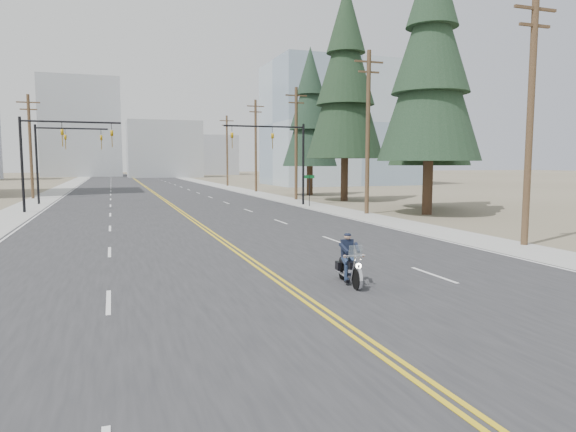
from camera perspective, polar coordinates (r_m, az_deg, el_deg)
The scene contains 24 objects.
ground_plane at distance 11.65m, azimuth 6.63°, elevation -12.43°, with size 400.00×400.00×0.00m, color #776D56.
road at distance 80.19m, azimuth -15.51°, elevation 3.11°, with size 20.00×200.00×0.01m, color #303033.
sidewalk_left at distance 80.32m, azimuth -23.73°, elevation 2.83°, with size 3.00×200.00×0.01m, color #A5A5A0.
sidewalk_right at distance 81.69m, azimuth -7.42°, elevation 3.32°, with size 3.00×200.00×0.01m, color #A5A5A0.
traffic_mast_left at distance 42.19m, azimuth -24.81°, elevation 7.13°, with size 7.10×0.26×7.00m.
traffic_mast_right at distance 44.18m, azimuth -0.77°, elevation 7.59°, with size 7.10×0.26×7.00m.
traffic_mast_far at distance 50.18m, azimuth -24.27°, elevation 6.80°, with size 6.10×0.26×7.00m.
street_sign at distance 42.94m, azimuth 2.39°, elevation 3.45°, with size 0.90×0.06×2.62m.
utility_pole_a at distance 25.03m, azimuth 25.33°, elevation 10.11°, with size 2.20×0.30×11.00m.
utility_pole_b at distance 37.30m, azimuth 8.86°, elevation 9.44°, with size 2.20×0.30×11.50m.
utility_pole_c at distance 51.03m, azimuth 0.91°, elevation 8.26°, with size 2.20×0.30×11.00m.
utility_pole_d at distance 65.34m, azimuth -3.61°, elevation 7.96°, with size 2.20×0.30×11.50m.
utility_pole_e at distance 81.84m, azimuth -6.79°, elevation 7.35°, with size 2.20×0.30×11.00m.
utility_pole_left at distance 58.50m, azimuth -26.71°, elevation 7.09°, with size 2.20×0.30×10.50m.
glass_building at distance 88.25m, azimuth 5.85°, elevation 10.03°, with size 24.00×16.00×20.00m, color #9EB5CC.
haze_bldg_b at distance 135.61m, azimuth -13.63°, elevation 7.18°, with size 18.00×14.00×14.00m, color #ADB2B7.
haze_bldg_c at distance 128.17m, azimuth 1.55°, elevation 8.32°, with size 16.00×12.00×18.00m, color #B7BCC6.
haze_bldg_d at distance 150.42m, azimuth -21.94°, elevation 9.07°, with size 20.00×15.00×26.00m, color #ADB2B7.
haze_bldg_e at distance 162.73m, azimuth -8.45°, elevation 6.70°, with size 14.00×14.00×12.00m, color #B7BCC6.
motorcyclist at distance 15.58m, azimuth 6.90°, elevation -4.81°, with size 0.84×1.97×1.54m, color black, non-canonical shape.
conifer_near at distance 38.29m, azimuth 15.62°, elevation 16.62°, with size 7.17×7.17×18.98m.
conifer_mid at distance 43.62m, azimuth 15.62°, elevation 13.97°, with size 6.48×6.48×17.29m.
conifer_tall at distance 50.55m, azimuth 6.41°, elevation 15.13°, with size 7.38×7.38×20.49m.
conifer_far at distance 58.46m, azimuth 2.46°, elevation 11.61°, with size 6.15×6.15×16.46m.
Camera 1 is at (-4.81, -9.96, 3.66)m, focal length 32.00 mm.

